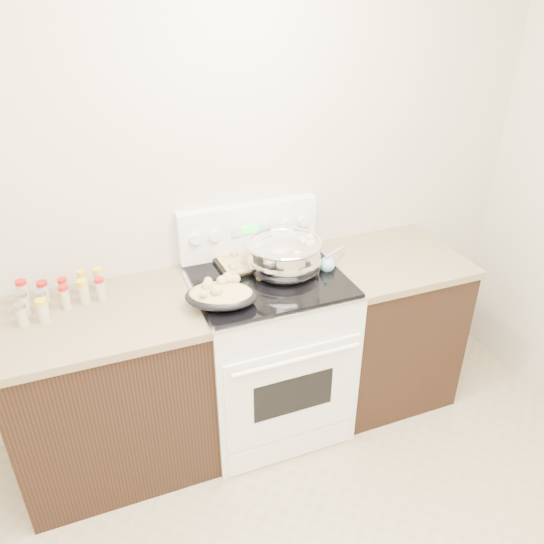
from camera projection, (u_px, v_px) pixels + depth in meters
name	position (u px, v px, depth m)	size (l,w,h in m)	color
room_shell	(363.00, 307.00, 1.02)	(4.10, 3.60, 2.75)	beige
counter_left	(112.00, 391.00, 2.63)	(0.93, 0.67, 0.92)	black
counter_right	(383.00, 325.00, 3.13)	(0.73, 0.67, 0.92)	black
kitchen_range	(268.00, 349.00, 2.88)	(0.78, 0.73, 1.22)	white
mixing_bowl	(284.00, 257.00, 2.66)	(0.41, 0.41, 0.23)	silver
roasting_pan	(221.00, 294.00, 2.42)	(0.40, 0.34, 0.12)	black
baking_sheet	(252.00, 261.00, 2.77)	(0.38, 0.27, 0.06)	black
wooden_spoon	(262.00, 273.00, 2.66)	(0.16, 0.22, 0.04)	#A18649
blue_ladle	(328.00, 263.00, 2.71)	(0.23, 0.20, 0.10)	#80ADBF
spice_jars	(58.00, 295.00, 2.44)	(0.40, 0.24, 0.13)	#BFB28C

